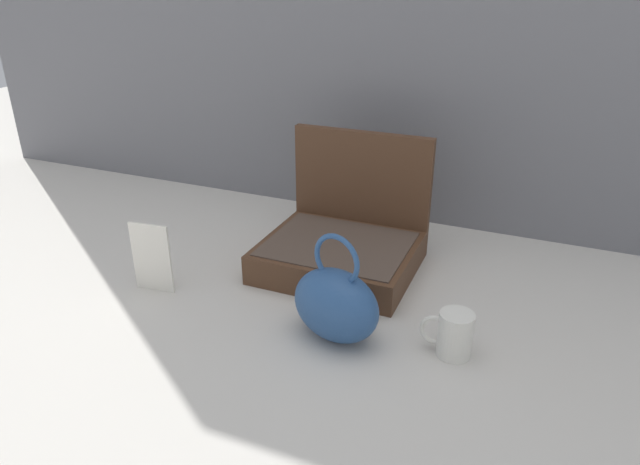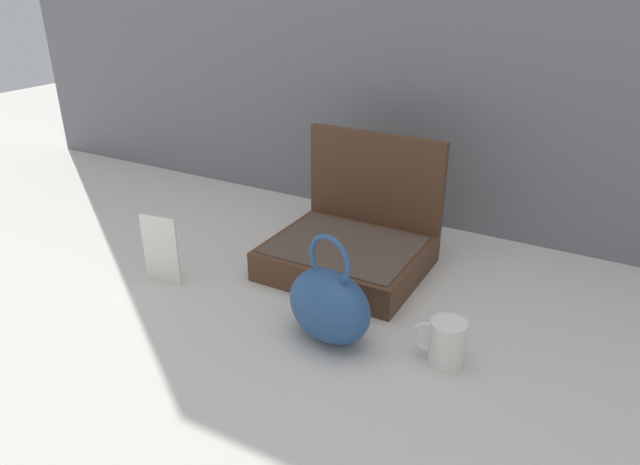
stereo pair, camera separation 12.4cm
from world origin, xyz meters
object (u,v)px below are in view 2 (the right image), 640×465
Objects in this scene: open_suitcase at (352,242)px; info_card_left at (161,249)px; coffee_mug at (446,342)px; teal_pouch_handbag at (329,304)px.

open_suitcase reaches higher than info_card_left.
open_suitcase is 2.19× the size of info_card_left.
open_suitcase reaches higher than coffee_mug.
coffee_mug is at bearing 8.72° from teal_pouch_handbag.
teal_pouch_handbag is 1.38× the size of info_card_left.
coffee_mug is (0.24, 0.04, -0.03)m from teal_pouch_handbag.
teal_pouch_handbag reaches higher than info_card_left.
open_suitcase is 3.53× the size of coffee_mug.
info_card_left is at bearing -141.16° from open_suitcase.
open_suitcase is 0.33m from teal_pouch_handbag.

